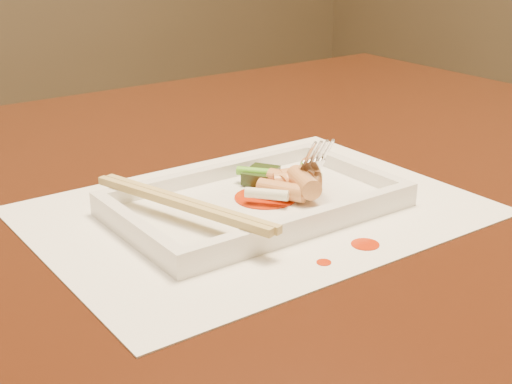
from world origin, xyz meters
TOP-DOWN VIEW (x-y plane):
  - table at (0.00, 0.00)m, footprint 1.40×0.90m
  - placemat at (0.04, -0.09)m, footprint 0.40×0.30m
  - sauce_splatter_a at (0.07, -0.21)m, footprint 0.02×0.02m
  - sauce_splatter_b at (0.02, -0.21)m, footprint 0.01×0.01m
  - plate_base at (0.04, -0.09)m, footprint 0.26×0.16m
  - plate_rim_far at (0.04, -0.02)m, footprint 0.26×0.01m
  - plate_rim_near at (0.04, -0.17)m, footprint 0.26×0.01m
  - plate_rim_left at (-0.09, -0.09)m, footprint 0.01×0.14m
  - plate_rim_right at (0.16, -0.09)m, footprint 0.01×0.14m
  - veg_piece at (0.07, -0.05)m, footprint 0.05×0.04m
  - scallion_white at (0.04, -0.11)m, footprint 0.03×0.04m
  - scallion_green at (0.08, -0.07)m, footprint 0.06×0.07m
  - chopstick_a at (-0.04, -0.09)m, footprint 0.06×0.19m
  - chopstick_b at (-0.04, -0.09)m, footprint 0.06×0.19m
  - fork at (0.11, -0.07)m, footprint 0.09×0.10m
  - sauce_blob_0 at (0.05, -0.09)m, footprint 0.06×0.06m
  - rice_cake_0 at (0.10, -0.08)m, footprint 0.04×0.03m
  - rice_cake_1 at (0.09, -0.09)m, footprint 0.05×0.04m
  - rice_cake_2 at (0.08, -0.11)m, footprint 0.03×0.05m
  - rice_cake_3 at (0.09, -0.08)m, footprint 0.05×0.03m
  - rice_cake_4 at (0.08, -0.09)m, footprint 0.04×0.05m
  - rice_cake_5 at (0.10, -0.09)m, footprint 0.04×0.04m
  - rice_cake_6 at (0.06, -0.10)m, footprint 0.04×0.05m

SIDE VIEW (x-z plane):
  - table at x=0.00m, z-range 0.27..1.02m
  - placemat at x=0.04m, z-range 0.75..0.75m
  - sauce_splatter_a at x=0.07m, z-range 0.75..0.75m
  - sauce_splatter_b at x=0.02m, z-range 0.75..0.75m
  - plate_base at x=0.04m, z-range 0.75..0.76m
  - sauce_blob_0 at x=0.05m, z-range 0.76..0.76m
  - plate_rim_far at x=0.04m, z-range 0.76..0.77m
  - plate_rim_near at x=0.04m, z-range 0.76..0.77m
  - plate_rim_left at x=-0.09m, z-range 0.76..0.77m
  - plate_rim_right at x=0.16m, z-range 0.76..0.77m
  - veg_piece at x=0.07m, z-range 0.76..0.77m
  - rice_cake_0 at x=0.10m, z-range 0.76..0.78m
  - rice_cake_1 at x=0.09m, z-range 0.76..0.78m
  - rice_cake_3 at x=0.09m, z-range 0.76..0.78m
  - rice_cake_4 at x=0.08m, z-range 0.76..0.78m
  - rice_cake_6 at x=0.06m, z-range 0.76..0.78m
  - scallion_white at x=0.04m, z-range 0.77..0.78m
  - scallion_green at x=0.08m, z-range 0.77..0.78m
  - rice_cake_2 at x=0.08m, z-range 0.77..0.79m
  - rice_cake_5 at x=0.10m, z-range 0.77..0.78m
  - chopstick_a at x=-0.04m, z-range 0.77..0.78m
  - chopstick_b at x=-0.04m, z-range 0.77..0.78m
  - fork at x=0.11m, z-range 0.76..0.90m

